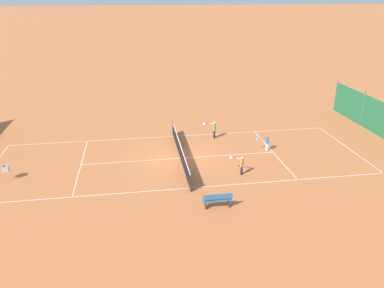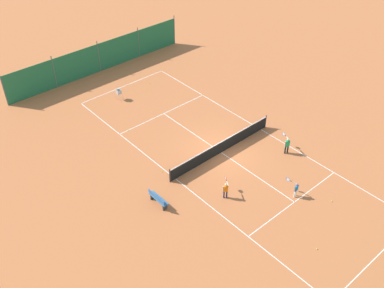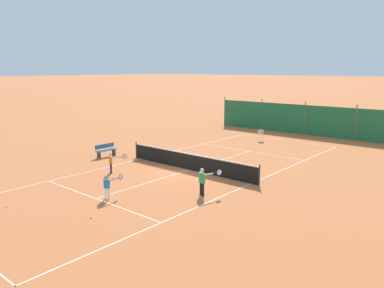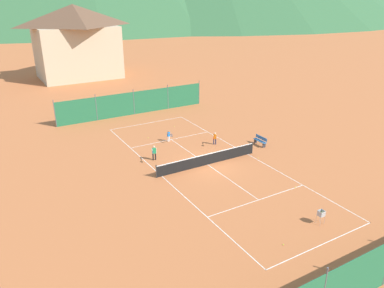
# 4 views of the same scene
# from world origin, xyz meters

# --- Properties ---
(ground_plane) EXTENTS (600.00, 600.00, 0.00)m
(ground_plane) POSITION_xyz_m (0.00, 0.00, 0.00)
(ground_plane) COLOR #BC6638
(court_line_markings) EXTENTS (8.25, 23.85, 0.01)m
(court_line_markings) POSITION_xyz_m (0.00, 0.00, 0.00)
(court_line_markings) COLOR white
(court_line_markings) RESTS_ON ground
(tennis_net) EXTENTS (9.18, 0.08, 1.06)m
(tennis_net) POSITION_xyz_m (0.00, 0.00, 0.50)
(tennis_net) COLOR #2D2D2D
(tennis_net) RESTS_ON ground
(windscreen_fence_near) EXTENTS (17.28, 0.08, 2.90)m
(windscreen_fence_near) POSITION_xyz_m (-0.00, -15.50, 1.31)
(windscreen_fence_near) COLOR #236B42
(windscreen_fence_near) RESTS_ON ground
(player_far_service) EXTENTS (0.71, 0.98, 1.28)m
(player_far_service) POSITION_xyz_m (-3.35, 2.96, 0.75)
(player_far_service) COLOR black
(player_far_service) RESTS_ON ground
(player_near_service) EXTENTS (0.79, 0.81, 1.15)m
(player_near_service) POSITION_xyz_m (2.86, 3.29, 0.68)
(player_near_service) COLOR #23284C
(player_near_service) RESTS_ON ground
(player_near_baseline) EXTENTS (0.37, 0.95, 1.08)m
(player_near_baseline) POSITION_xyz_m (-0.42, 6.03, 0.64)
(player_near_baseline) COLOR white
(player_near_baseline) RESTS_ON ground
(tennis_ball_mid_court) EXTENTS (0.07, 0.07, 0.07)m
(tennis_ball_mid_court) POSITION_xyz_m (4.33, -1.10, 0.03)
(tennis_ball_mid_court) COLOR #CCE033
(tennis_ball_mid_court) RESTS_ON ground
(tennis_ball_service_box) EXTENTS (0.07, 0.07, 0.07)m
(tennis_ball_service_box) POSITION_xyz_m (1.95, 9.47, 0.03)
(tennis_ball_service_box) COLOR #CCE033
(tennis_ball_service_box) RESTS_ON ground
(tennis_ball_near_corner) EXTENTS (0.07, 0.07, 0.07)m
(tennis_ball_near_corner) POSITION_xyz_m (3.37, -6.39, 0.03)
(tennis_ball_near_corner) COLOR #CCE033
(tennis_ball_near_corner) RESTS_ON ground
(tennis_ball_by_net_left) EXTENTS (0.07, 0.07, 0.07)m
(tennis_ball_by_net_left) POSITION_xyz_m (-1.73, 7.86, 0.03)
(tennis_ball_by_net_left) COLOR #CCE033
(tennis_ball_by_net_left) RESTS_ON ground
(tennis_ball_by_net_right) EXTENTS (0.07, 0.07, 0.07)m
(tennis_ball_by_net_right) POSITION_xyz_m (-1.96, -10.85, 0.03)
(tennis_ball_by_net_right) COLOR #CCE033
(tennis_ball_by_net_right) RESTS_ON ground
(ball_hopper) EXTENTS (0.36, 0.36, 0.89)m
(ball_hopper) POSITION_xyz_m (1.42, -10.40, 0.66)
(ball_hopper) COLOR #B7B7BC
(ball_hopper) RESTS_ON ground
(courtside_bench) EXTENTS (0.36, 1.50, 0.84)m
(courtside_bench) POSITION_xyz_m (6.34, 1.08, 0.45)
(courtside_bench) COLOR #336699
(courtside_bench) RESTS_ON ground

